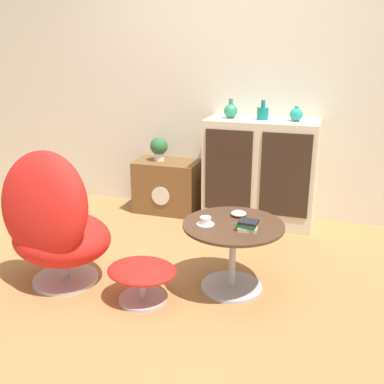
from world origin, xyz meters
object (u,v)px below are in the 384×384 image
Objects in this scene: egg_chair at (53,223)px; vase_leftmost at (231,111)px; sideboard at (260,172)px; ottoman at (142,274)px; tv_console at (168,186)px; vase_inner_right at (296,114)px; coffee_table at (233,245)px; teacup at (205,222)px; book_stack at (248,225)px; vase_inner_left at (263,113)px; potted_plant at (159,147)px; bowl at (239,213)px.

vase_leftmost is at bearing 62.60° from egg_chair.
ottoman is at bearing -106.71° from sideboard.
tv_console is at bearing 104.91° from ottoman.
ottoman is 3.54× the size of vase_inner_right.
egg_chair is 2.21m from vase_inner_right.
teacup is (-0.17, -0.07, 0.18)m from coffee_table.
vase_leftmost is 1.28× the size of book_stack.
tv_console is 1.69m from ottoman.
vase_inner_left is at bearing 84.42° from teacup.
vase_leftmost is at bearing 179.24° from sideboard.
sideboard is 8.50× the size of teacup.
vase_inner_left is 1.33× the size of vase_inner_right.
sideboard is 1.02m from potted_plant.
vase_inner_right is (0.29, 0.00, -0.00)m from vase_inner_left.
tv_console is 0.40m from potted_plant.
vase_leftmost reaches higher than teacup.
potted_plant is at bearing 107.66° from ottoman.
tv_console is at bearing 178.15° from vase_leftmost.
vase_inner_right is 1.35m from potted_plant.
egg_chair is 1.26m from bowl.
tv_console is at bearing 82.80° from egg_chair.
coffee_table is 0.23m from book_stack.
sideboard is 9.27× the size of bowl.
sideboard reaches higher than teacup.
vase_leftmost is at bearing -180.00° from vase_inner_left.
vase_inner_left is 1.46× the size of teacup.
ottoman is at bearing -147.88° from coffee_table.
vase_inner_right reaches higher than egg_chair.
tv_console is at bearing 178.49° from sideboard.
book_stack reaches higher than coffee_table.
bowl is at bearing -102.36° from vase_inner_right.
vase_leftmost is (0.63, -0.02, 0.78)m from tv_console.
teacup reaches higher than ottoman.
ottoman is at bearing -72.34° from potted_plant.
potted_plant is 1.57m from bowl.
teacup reaches higher than coffee_table.
book_stack is (0.11, -0.08, 0.19)m from coffee_table.
sideboard is 4.28× the size of potted_plant.
teacup is (0.87, -1.38, -0.15)m from potted_plant.
book_stack is (1.06, -1.38, 0.25)m from tv_console.
coffee_table is 5.21× the size of vase_inner_right.
vase_leftmost is 0.75× the size of potted_plant.
bowl is (0.52, 0.48, 0.31)m from ottoman.
sideboard is 1.01× the size of egg_chair.
vase_inner_left is 1.60× the size of bowl.
vase_leftmost reaches higher than book_stack.
sideboard reaches higher than ottoman.
book_stack is at bearing -72.24° from vase_leftmost.
ottoman is 0.77m from bowl.
ottoman is 2.64× the size of vase_leftmost.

